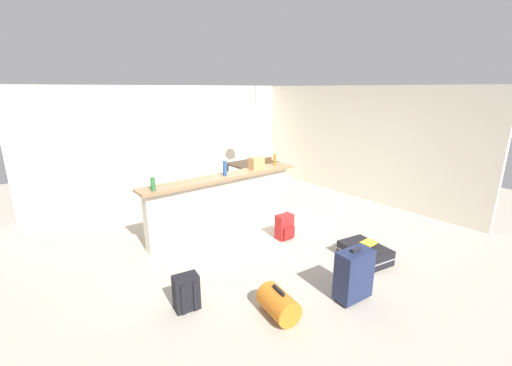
% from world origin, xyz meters
% --- Properties ---
extents(ground_plane, '(13.00, 13.00, 0.05)m').
position_xyz_m(ground_plane, '(0.00, 0.00, -0.03)').
color(ground_plane, '#ADA393').
extents(wall_back, '(6.60, 0.10, 2.50)m').
position_xyz_m(wall_back, '(0.00, 3.05, 1.25)').
color(wall_back, silver).
rests_on(wall_back, ground_plane).
extents(wall_right, '(0.10, 6.00, 2.50)m').
position_xyz_m(wall_right, '(3.05, 0.30, 1.25)').
color(wall_right, silver).
rests_on(wall_right, ground_plane).
extents(partition_half_wall, '(2.80, 0.20, 0.95)m').
position_xyz_m(partition_half_wall, '(-0.45, 0.36, 0.48)').
color(partition_half_wall, silver).
rests_on(partition_half_wall, ground_plane).
extents(bar_countertop, '(2.96, 0.40, 0.05)m').
position_xyz_m(bar_countertop, '(-0.45, 0.36, 0.98)').
color(bar_countertop, '#93704C').
rests_on(bar_countertop, partition_half_wall).
extents(bottle_green, '(0.07, 0.07, 0.20)m').
position_xyz_m(bottle_green, '(-1.72, 0.27, 1.11)').
color(bottle_green, '#2D6B38').
rests_on(bottle_green, bar_countertop).
extents(bottle_blue, '(0.08, 0.08, 0.26)m').
position_xyz_m(bottle_blue, '(-0.42, 0.34, 1.13)').
color(bottle_blue, '#284C89').
rests_on(bottle_blue, bar_countertop).
extents(bottle_amber, '(0.06, 0.06, 0.22)m').
position_xyz_m(bottle_amber, '(0.78, 0.39, 1.11)').
color(bottle_amber, '#9E661E').
rests_on(bottle_amber, bar_countertop).
extents(grocery_bag, '(0.26, 0.18, 0.22)m').
position_xyz_m(grocery_bag, '(0.31, 0.38, 1.11)').
color(grocery_bag, tan).
rests_on(grocery_bag, bar_countertop).
extents(dining_table, '(1.10, 0.80, 0.74)m').
position_xyz_m(dining_table, '(1.35, 1.80, 0.65)').
color(dining_table, '#332319').
rests_on(dining_table, ground_plane).
extents(dining_chair_near_partition, '(0.46, 0.46, 0.93)m').
position_xyz_m(dining_chair_near_partition, '(1.30, 1.25, 0.52)').
color(dining_chair_near_partition, '#4C331E').
rests_on(dining_chair_near_partition, ground_plane).
extents(pendant_lamp, '(0.34, 0.34, 0.63)m').
position_xyz_m(pendant_lamp, '(1.37, 1.72, 1.99)').
color(pendant_lamp, black).
extents(suitcase_flat_black, '(0.61, 0.87, 0.22)m').
position_xyz_m(suitcase_flat_black, '(0.56, -1.84, 0.11)').
color(suitcase_flat_black, black).
rests_on(suitcase_flat_black, ground_plane).
extents(backpack_red, '(0.29, 0.26, 0.42)m').
position_xyz_m(backpack_red, '(0.15, -0.57, 0.20)').
color(backpack_red, red).
rests_on(backpack_red, ground_plane).
extents(backpack_black, '(0.31, 0.28, 0.42)m').
position_xyz_m(backpack_black, '(-2.01, -1.21, 0.20)').
color(backpack_black, black).
rests_on(backpack_black, ground_plane).
extents(suitcase_upright_navy, '(0.46, 0.28, 0.67)m').
position_xyz_m(suitcase_upright_navy, '(-0.39, -2.30, 0.33)').
color(suitcase_upright_navy, '#1E284C').
rests_on(suitcase_upright_navy, ground_plane).
extents(duffel_bag_orange, '(0.38, 0.52, 0.34)m').
position_xyz_m(duffel_bag_orange, '(-1.29, -1.97, 0.15)').
color(duffel_bag_orange, orange).
rests_on(duffel_bag_orange, ground_plane).
extents(book_stack, '(0.25, 0.22, 0.07)m').
position_xyz_m(book_stack, '(0.57, -1.85, 0.25)').
color(book_stack, black).
rests_on(book_stack, suitcase_flat_black).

